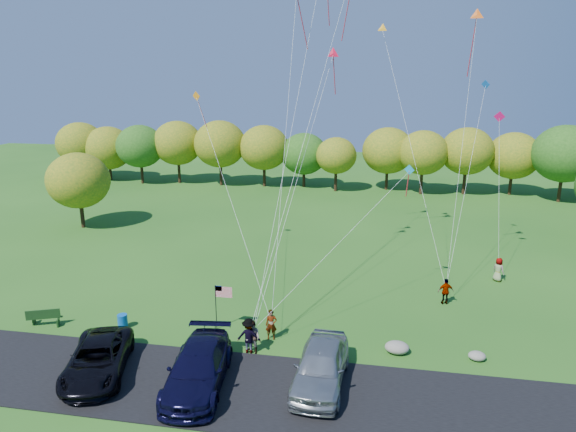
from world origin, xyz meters
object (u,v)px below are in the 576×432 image
Objects in this scene: minivan_silver at (321,366)px; flyer_d at (446,291)px; minivan_navy at (198,368)px; flyer_e at (498,270)px; minivan_dark at (97,359)px; flyer_a at (271,325)px; flyer_c at (249,336)px; park_bench at (44,317)px; flyer_b at (253,337)px; trash_barrel at (123,321)px.

minivan_silver is 3.33× the size of flyer_d.
minivan_navy is 22.19m from flyer_e.
minivan_navy is at bearing 31.38° from flyer_d.
minivan_dark is 3.32× the size of flyer_a.
flyer_c is at bearing 9.41° from minivan_dark.
minivan_dark reaches higher than park_bench.
trash_barrel is (-7.79, 1.29, -0.47)m from flyer_b.
flyer_b reaches higher than trash_barrel.
flyer_e is 24.58m from trash_barrel.
flyer_a is 1.01× the size of flyer_e.
flyer_c reaches higher than flyer_d.
flyer_e is (3.97, 4.41, -0.00)m from flyer_d.
park_bench is at bearing 172.56° from flyer_a.
flyer_a is 0.96× the size of park_bench.
minivan_silver is (5.44, 1.08, 0.06)m from minivan_navy.
minivan_silver reaches higher than minivan_dark.
trash_barrel is (-22.08, -10.80, -0.42)m from flyer_e.
minivan_dark is 4.97m from minivan_navy.
flyer_b is 1.06× the size of flyer_d.
flyer_c is at bearing 153.12° from minivan_silver.
flyer_c is 18.86m from flyer_e.
park_bench is at bearing -173.50° from trash_barrel.
minivan_navy is 3.61× the size of flyer_a.
flyer_a is at bearing 21.41° from flyer_d.
minivan_navy is 3.66× the size of flyer_e.
minivan_navy is at bearing -126.88° from flyer_a.
minivan_silver is 3.14× the size of park_bench.
flyer_d is 5.93m from flyer_e.
minivan_dark is 6.88× the size of trash_barrel.
flyer_a is (7.33, 4.76, 0.00)m from minivan_dark.
minivan_dark is at bearing 21.70° from flyer_d.
minivan_silver is at bearing 4.46° from minivan_navy.
flyer_d is at bearing -4.73° from park_bench.
flyer_c is at bearing -9.64° from trash_barrel.
flyer_b is at bearing 8.74° from minivan_dark.
flyer_d is 2.05× the size of trash_barrel.
flyer_d is at bearing 15.72° from minivan_dark.
flyer_e is (13.65, 10.54, -0.01)m from flyer_a.
trash_barrel is (-11.51, 3.49, -0.60)m from minivan_silver.
flyer_e is at bearing -143.32° from flyer_c.
trash_barrel is at bearing 72.11° from flyer_e.
minivan_silver is 3.14× the size of flyer_b.
park_bench is (-22.58, -6.90, -0.29)m from flyer_d.
park_bench is at bearing -6.86° from flyer_c.
minivan_silver is 6.81× the size of trash_barrel.
minivan_silver is at bearing 99.58° from flyer_e.
minivan_navy is 5.55m from minivan_silver.
minivan_silver is at bearing -11.38° from minivan_dark.
flyer_c is 13.02m from flyer_d.
flyer_b reaches higher than minivan_dark.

